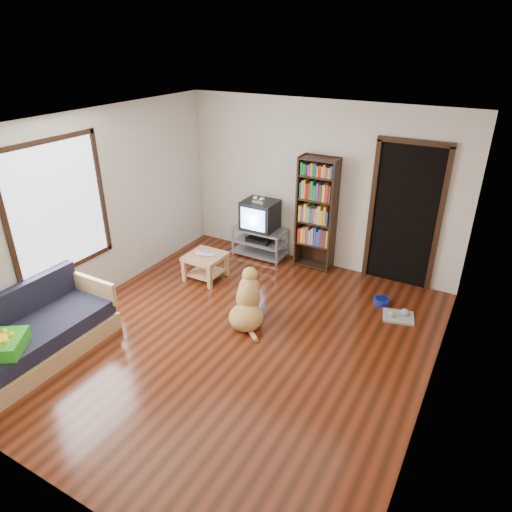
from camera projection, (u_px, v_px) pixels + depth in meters
The scene contains 18 objects.
ground at pixel (236, 339), 5.69m from camera, with size 5.00×5.00×0.00m, color #602210.
ceiling at pixel (231, 127), 4.55m from camera, with size 5.00×5.00×0.00m, color white.
wall_back at pixel (319, 186), 7.07m from camera, with size 4.50×4.50×0.00m, color beige.
wall_front at pixel (43, 376), 3.16m from camera, with size 4.50×4.50×0.00m, color beige.
wall_left at pixel (91, 211), 6.11m from camera, with size 5.00×5.00×0.00m, color beige.
wall_right at pixel (444, 296), 4.13m from camera, with size 5.00×5.00×0.00m, color beige.
green_cushion at pixel (1, 344), 4.79m from camera, with size 0.45×0.45×0.15m, color green.
laptop at pixel (204, 255), 6.91m from camera, with size 0.32×0.21×0.03m, color silver.
dog_bowl at pixel (381, 301), 6.44m from camera, with size 0.22×0.22×0.08m, color navy.
grey_rag at pixel (398, 317), 6.12m from camera, with size 0.40×0.32×0.03m, color #AAAAAA.
window at pixel (58, 208), 5.62m from camera, with size 0.03×1.46×1.70m.
doorway at pixel (405, 213), 6.54m from camera, with size 1.03×0.05×2.19m.
tv_stand at pixel (260, 241), 7.73m from camera, with size 0.90×0.45×0.50m.
crt_tv at pixel (261, 214), 7.54m from camera, with size 0.55×0.52×0.58m.
bookshelf at pixel (317, 208), 7.06m from camera, with size 0.60×0.30×1.80m.
sofa at pixel (37, 336), 5.32m from camera, with size 0.80×1.80×0.80m.
coffee_table at pixel (205, 262), 6.99m from camera, with size 0.55×0.55×0.40m.
dog at pixel (248, 304), 5.95m from camera, with size 0.60×0.80×0.72m.
Camera 1 is at (2.50, -3.93, 3.44)m, focal length 32.00 mm.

